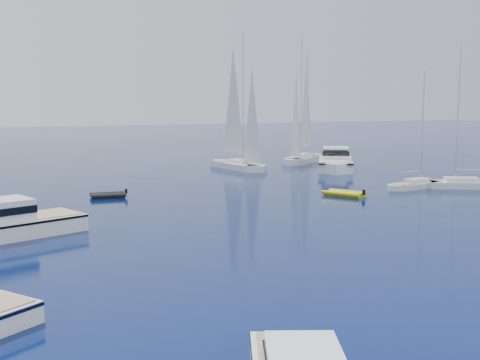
{
  "coord_description": "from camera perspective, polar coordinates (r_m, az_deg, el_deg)",
  "views": [
    {
      "loc": [
        -19.5,
        -22.37,
        8.5
      ],
      "look_at": [
        1.4,
        22.0,
        2.2
      ],
      "focal_mm": 45.45,
      "sensor_mm": 36.0,
      "label": 1
    }
  ],
  "objects": [
    {
      "name": "tender_yellow",
      "position": [
        56.2,
        9.74,
        -1.49
      ],
      "size": [
        3.69,
        4.42,
        0.95
      ],
      "primitive_type": null,
      "rotation": [
        0.0,
        0.0,
        0.49
      ],
      "color": "#D6C80C",
      "rests_on": "ground"
    },
    {
      "name": "sailboat_sails_far",
      "position": [
        87.11,
        5.95,
        1.68
      ],
      "size": [
        11.68,
        10.72,
        18.53
      ],
      "primitive_type": null,
      "rotation": [
        0.0,
        0.0,
        2.28
      ],
      "color": "white",
      "rests_on": "ground"
    },
    {
      "name": "sailboat_sails_r",
      "position": [
        77.94,
        -0.21,
        1.06
      ],
      "size": [
        4.66,
        12.44,
        17.84
      ],
      "primitive_type": null,
      "rotation": [
        0.0,
        0.0,
        3.27
      ],
      "color": "silver",
      "rests_on": "ground"
    },
    {
      "name": "sailboat_mid_r",
      "position": [
        64.56,
        20.36,
        -0.71
      ],
      "size": [
        9.86,
        7.32,
        14.61
      ],
      "primitive_type": null,
      "rotation": [
        0.0,
        0.0,
        1.03
      ],
      "color": "silver",
      "rests_on": "ground"
    },
    {
      "name": "ground",
      "position": [
        30.87,
        15.42,
        -8.93
      ],
      "size": [
        400.0,
        400.0,
        0.0
      ],
      "primitive_type": "plane",
      "color": "navy",
      "rests_on": "ground"
    },
    {
      "name": "sailboat_centre",
      "position": [
        63.0,
        16.1,
        -0.72
      ],
      "size": [
        8.43,
        3.6,
        12.03
      ],
      "primitive_type": null,
      "rotation": [
        0.0,
        0.0,
        4.9
      ],
      "color": "silver",
      "rests_on": "ground"
    },
    {
      "name": "motor_cruiser_distant",
      "position": [
        78.17,
        8.94,
        0.99
      ],
      "size": [
        11.09,
        13.83,
        3.62
      ],
      "primitive_type": null,
      "rotation": [
        0.0,
        0.0,
        2.56
      ],
      "color": "white",
      "rests_on": "ground"
    },
    {
      "name": "tender_grey_far",
      "position": [
        55.62,
        -12.29,
        -1.64
      ],
      "size": [
        3.43,
        2.17,
        0.95
      ],
      "primitive_type": null,
      "rotation": [
        0.0,
        0.0,
        1.46
      ],
      "color": "black",
      "rests_on": "ground"
    }
  ]
}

